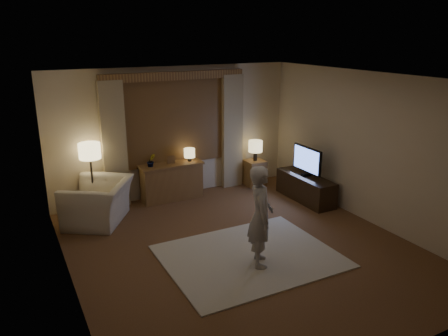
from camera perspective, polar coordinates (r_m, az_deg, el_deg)
room at (r=6.80m, az=0.46°, el=1.30°), size 5.04×5.54×2.64m
rug at (r=6.67m, az=3.35°, el=-11.42°), size 2.50×2.00×0.02m
sideboard at (r=8.77m, az=-6.86°, el=-1.88°), size 1.20×0.40×0.70m
picture_frame at (r=8.63m, az=-6.96°, el=0.94°), size 0.16×0.02×0.20m
plant at (r=8.49m, az=-9.50°, el=0.91°), size 0.17×0.13×0.30m
table_lamp_sideboard at (r=8.74m, az=-4.53°, el=1.90°), size 0.22×0.22×0.30m
floor_lamp at (r=8.16m, az=-17.11°, el=1.65°), size 0.39×0.39×1.33m
armchair at (r=7.96m, az=-16.08°, el=-4.30°), size 1.46×1.50×0.74m
side_table at (r=9.54m, az=4.06°, el=-0.63°), size 0.40×0.40×0.56m
table_lamp_side at (r=9.38m, az=4.13°, el=2.78°), size 0.30×0.30×0.44m
tv_stand at (r=8.85m, az=10.60°, el=-2.56°), size 0.45×1.40×0.50m
tv at (r=8.67m, az=10.80°, el=1.01°), size 0.20×0.81×0.59m
person at (r=6.15m, az=4.80°, el=-6.29°), size 0.54×0.63×1.47m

